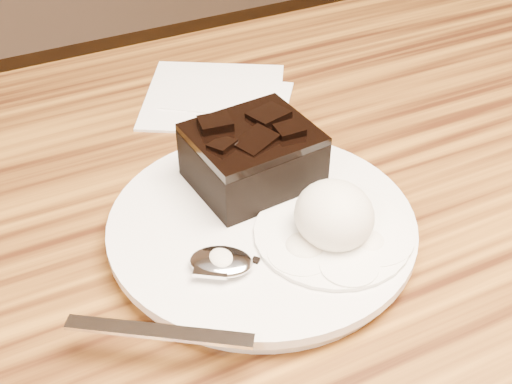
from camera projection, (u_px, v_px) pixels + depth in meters
name	position (u px, v px, depth m)	size (l,w,h in m)	color
plate	(262.00, 230.00, 0.53)	(0.24, 0.24, 0.02)	white
brownie	(252.00, 160.00, 0.55)	(0.09, 0.08, 0.04)	black
ice_cream_scoop	(334.00, 215.00, 0.50)	(0.06, 0.06, 0.05)	silver
melt_puddle	(332.00, 234.00, 0.51)	(0.12, 0.12, 0.00)	white
spoon	(221.00, 263.00, 0.48)	(0.03, 0.18, 0.01)	silver
napkin	(214.00, 95.00, 0.70)	(0.14, 0.14, 0.01)	white
crumb_a	(222.00, 259.00, 0.49)	(0.01, 0.01, 0.00)	black
crumb_b	(256.00, 260.00, 0.49)	(0.01, 0.01, 0.00)	black
crumb_c	(291.00, 235.00, 0.51)	(0.01, 0.00, 0.00)	black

